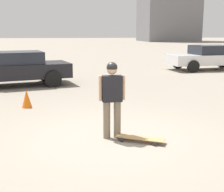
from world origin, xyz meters
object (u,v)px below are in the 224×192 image
object	(u,v)px
skateboard	(140,138)
car_parked_near	(16,68)
car_parked_far	(210,57)
person	(112,95)
traffic_cone	(27,99)

from	to	relation	value
skateboard	car_parked_near	xyz separation A→B (m)	(7.24, 3.41, 0.66)
skateboard	car_parked_far	world-z (taller)	car_parked_far
person	car_parked_near	xyz separation A→B (m)	(6.90, 2.90, -0.18)
car_parked_near	car_parked_far	distance (m)	11.05
traffic_cone	car_parked_near	bearing A→B (deg)	12.17
car_parked_near	car_parked_far	world-z (taller)	car_parked_far
car_parked_far	traffic_cone	distance (m)	12.36
car_parked_near	person	bearing A→B (deg)	98.60
person	car_parked_far	size ratio (longest dim) A/B	0.32
skateboard	car_parked_near	size ratio (longest dim) A/B	0.21
car_parked_far	traffic_cone	size ratio (longest dim) A/B	9.46
person	skateboard	xyz separation A→B (m)	(-0.34, -0.51, -0.83)
car_parked_near	car_parked_far	bearing A→B (deg)	-172.61
person	car_parked_near	size ratio (longest dim) A/B	0.34
skateboard	car_parked_far	size ratio (longest dim) A/B	0.20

